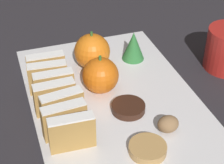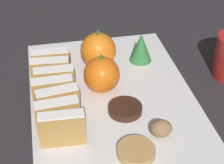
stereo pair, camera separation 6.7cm
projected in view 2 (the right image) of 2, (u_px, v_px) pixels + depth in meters
name	position (u px, v px, depth m)	size (l,w,h in m)	color
ground_plane	(112.00, 100.00, 0.70)	(6.00, 6.00, 0.00)	#28262B
serving_platter	(112.00, 98.00, 0.69)	(0.30, 0.42, 0.01)	white
stollen_slice_front	(62.00, 129.00, 0.57)	(0.07, 0.02, 0.06)	#B28442
stollen_slice_second	(58.00, 116.00, 0.60)	(0.07, 0.02, 0.06)	#B28442
stollen_slice_third	(58.00, 104.00, 0.62)	(0.07, 0.03, 0.06)	#B28442
stollen_slice_fourth	(53.00, 93.00, 0.65)	(0.07, 0.02, 0.06)	#B28442
stollen_slice_fifth	(55.00, 82.00, 0.67)	(0.07, 0.02, 0.06)	#B28442
stollen_slice_sixth	(51.00, 73.00, 0.70)	(0.07, 0.03, 0.06)	#B28442
stollen_slice_back	(51.00, 64.00, 0.72)	(0.07, 0.02, 0.06)	#B28442
orange_near	(102.00, 75.00, 0.68)	(0.07, 0.07, 0.08)	orange
orange_far	(98.00, 50.00, 0.75)	(0.07, 0.07, 0.08)	orange
walnut	(161.00, 129.00, 0.60)	(0.04, 0.03, 0.03)	#8E6B47
chocolate_cookie	(125.00, 109.00, 0.65)	(0.06, 0.06, 0.01)	#381E14
gingerbread_cookie	(136.00, 151.00, 0.57)	(0.06, 0.06, 0.01)	tan
evergreen_sprig	(141.00, 47.00, 0.77)	(0.05, 0.05, 0.06)	#2D7538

